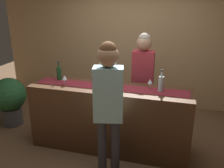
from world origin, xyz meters
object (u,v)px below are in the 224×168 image
object	(u,v)px
wine_bottle_clear	(161,83)
wine_glass_near_customer	(64,78)
customer_sipping	(108,98)
wine_bottle_green	(59,73)
potted_plant_tall	(9,98)
bartender	(143,74)
wine_glass_mid_counter	(150,82)

from	to	relation	value
wine_bottle_clear	wine_glass_near_customer	bearing A→B (deg)	-175.58
customer_sipping	wine_bottle_green	bearing A→B (deg)	130.84
wine_bottle_green	potted_plant_tall	xyz separation A→B (m)	(-1.09, 0.13, -0.59)
wine_bottle_clear	wine_glass_near_customer	distance (m)	1.38
customer_sipping	potted_plant_tall	bearing A→B (deg)	144.53
wine_glass_near_customer	potted_plant_tall	size ratio (longest dim) A/B	0.16
wine_bottle_clear	bartender	distance (m)	0.65
wine_glass_mid_counter	customer_sipping	xyz separation A→B (m)	(-0.39, -0.73, -0.00)
wine_glass_near_customer	bartender	distance (m)	1.24
wine_bottle_clear	bartender	world-z (taller)	bartender
wine_bottle_clear	potted_plant_tall	distance (m)	2.71
wine_glass_near_customer	wine_glass_mid_counter	xyz separation A→B (m)	(1.22, 0.16, 0.00)
wine_glass_near_customer	wine_bottle_green	bearing A→B (deg)	135.22
bartender	customer_sipping	distance (m)	1.25
customer_sipping	potted_plant_tall	world-z (taller)	customer_sipping
wine_bottle_green	bartender	bearing A→B (deg)	21.83
wine_glass_near_customer	wine_bottle_clear	bearing A→B (deg)	4.42
customer_sipping	potted_plant_tall	size ratio (longest dim) A/B	2.00
wine_bottle_green	potted_plant_tall	distance (m)	1.25
wine_bottle_clear	potted_plant_tall	world-z (taller)	wine_bottle_clear
wine_bottle_green	bartender	distance (m)	1.31
wine_glass_mid_counter	bartender	size ratio (longest dim) A/B	0.09
potted_plant_tall	wine_glass_mid_counter	bearing A→B (deg)	-3.36
wine_bottle_green	bartender	xyz separation A→B (m)	(1.22, 0.49, -0.05)
wine_bottle_clear	bartender	bearing A→B (deg)	120.93
wine_glass_near_customer	customer_sipping	distance (m)	1.01
bartender	potted_plant_tall	distance (m)	2.40
wine_bottle_green	customer_sipping	bearing A→B (deg)	-36.26
potted_plant_tall	wine_bottle_green	bearing A→B (deg)	-6.98
customer_sipping	potted_plant_tall	distance (m)	2.35
wine_glass_near_customer	potted_plant_tall	bearing A→B (deg)	166.42
wine_glass_mid_counter	customer_sipping	world-z (taller)	customer_sipping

